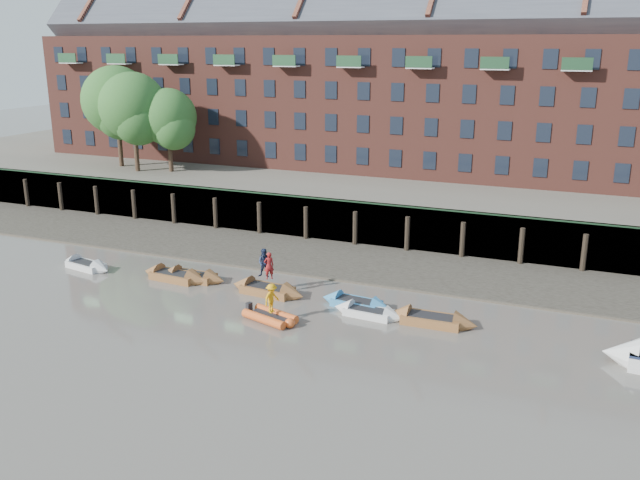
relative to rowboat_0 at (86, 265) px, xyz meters
The scene contains 18 objects.
ground 19.52m from the rowboat_0, 29.96° to the right, with size 220.00×220.00×0.00m, color #605A53.
foreshore 18.82m from the rowboat_0, 26.01° to the left, with size 110.00×8.00×0.50m, color #3D382F.
mud_band 17.59m from the rowboat_0, 16.00° to the left, with size 110.00×1.60×0.10m, color #4C4336.
river_wall 21.15m from the rowboat_0, 36.75° to the left, with size 110.00×1.23×3.30m.
bank_terrace 31.26m from the rowboat_0, 57.21° to the left, with size 110.00×28.00×3.20m, color #5E594D.
apartment_terrace 34.45m from the rowboat_0, 58.17° to the left, with size 80.60×15.56×20.98m.
tree_cluster 21.51m from the rowboat_0, 116.32° to the left, with size 11.76×7.74×9.40m.
rowboat_0 is the anchor object (origin of this frame).
rowboat_1 6.85m from the rowboat_0, ahead, with size 4.98×1.77×1.42m.
rowboat_2 7.93m from the rowboat_0, ahead, with size 4.61×1.34×1.34m.
rowboat_3 13.45m from the rowboat_0, ahead, with size 5.06×1.85×1.44m.
rowboat_4 19.12m from the rowboat_0, ahead, with size 4.50×1.72×1.27m.
rowboat_5 20.20m from the rowboat_0, ahead, with size 4.25×1.51×1.21m.
rowboat_6 23.69m from the rowboat_0, ahead, with size 4.96×1.53×1.43m.
rib_tender 15.86m from the rowboat_0, 11.76° to the right, with size 3.29×2.30×0.55m.
person_rower_a 13.65m from the rowboat_0, ahead, with size 0.61×0.40×1.68m, color maroon.
person_rower_b 13.28m from the rowboat_0, ahead, with size 0.86×0.67×1.77m, color #19233F.
person_rib_crew 15.92m from the rowboat_0, 11.76° to the right, with size 1.06×0.61×1.64m, color orange.
Camera 1 is at (14.12, -24.12, 14.70)m, focal length 38.00 mm.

